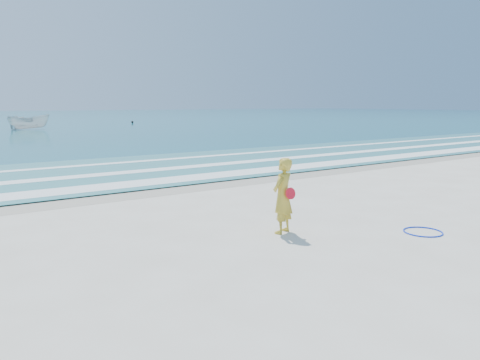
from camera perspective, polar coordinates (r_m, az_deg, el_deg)
ground at (r=9.16m, az=12.60°, el=-9.77°), size 400.00×400.00×0.00m
wet_sand at (r=16.38m, az=-11.36°, el=-1.27°), size 400.00×2.40×0.00m
shallow at (r=20.99m, az=-16.93°, el=0.93°), size 400.00×10.00×0.01m
foam_near at (r=17.55m, az=-13.09°, el=-0.46°), size 400.00×1.40×0.01m
foam_mid at (r=20.24m, az=-16.21°, el=0.68°), size 400.00×0.90×0.01m
foam_far at (r=23.36m, az=-18.88°, el=1.66°), size 400.00×0.60×0.01m
hoop at (r=11.71m, az=21.41°, el=-5.90°), size 1.17×1.17×0.03m
boat at (r=58.31m, az=-24.34°, el=6.46°), size 4.58×2.14×1.71m
buoy at (r=72.24m, az=-13.00°, el=6.90°), size 0.36×0.36×0.36m
woman at (r=10.74m, az=5.23°, el=-1.93°), size 0.75×0.63×1.75m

